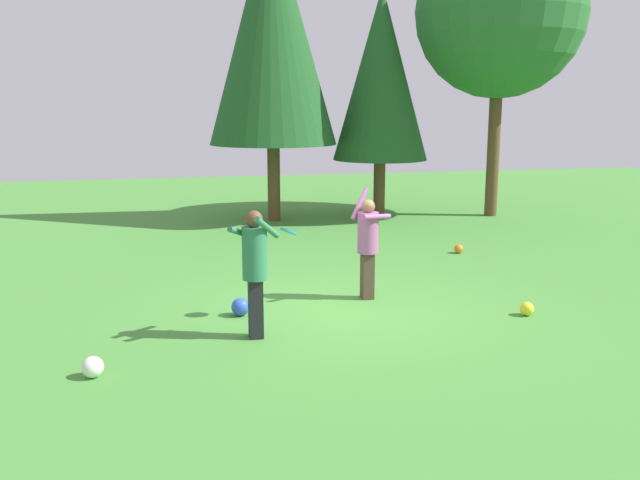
{
  "coord_description": "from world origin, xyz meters",
  "views": [
    {
      "loc": [
        -2.62,
        -10.01,
        3.19
      ],
      "look_at": [
        -0.28,
        0.34,
        1.05
      ],
      "focal_mm": 38.56,
      "sensor_mm": 36.0,
      "label": 1
    }
  ],
  "objects_px": {
    "frisbee": "(289,231)",
    "tree_center": "(272,28)",
    "person_catcher": "(255,263)",
    "tree_far_right": "(500,13)",
    "ball_blue": "(240,307)",
    "ball_yellow": "(527,309)",
    "ball_white": "(93,367)",
    "ball_orange": "(459,249)",
    "person_thrower": "(368,240)",
    "tree_right": "(381,75)"
  },
  "relations": [
    {
      "from": "frisbee",
      "to": "tree_center",
      "type": "relative_size",
      "value": 0.04
    },
    {
      "from": "person_catcher",
      "to": "tree_far_right",
      "type": "distance_m",
      "value": 12.7
    },
    {
      "from": "person_catcher",
      "to": "ball_blue",
      "type": "distance_m",
      "value": 1.38
    },
    {
      "from": "ball_blue",
      "to": "tree_center",
      "type": "height_order",
      "value": "tree_center"
    },
    {
      "from": "person_catcher",
      "to": "tree_center",
      "type": "height_order",
      "value": "tree_center"
    },
    {
      "from": "ball_yellow",
      "to": "ball_white",
      "type": "relative_size",
      "value": 0.83
    },
    {
      "from": "frisbee",
      "to": "ball_orange",
      "type": "xyz_separation_m",
      "value": [
        4.34,
        3.62,
        -1.22
      ]
    },
    {
      "from": "tree_far_right",
      "to": "tree_center",
      "type": "height_order",
      "value": "tree_center"
    },
    {
      "from": "person_catcher",
      "to": "person_thrower",
      "type": "bearing_deg",
      "value": -15.58
    },
    {
      "from": "ball_blue",
      "to": "person_thrower",
      "type": "bearing_deg",
      "value": 12.6
    },
    {
      "from": "person_catcher",
      "to": "ball_orange",
      "type": "relative_size",
      "value": 9.29
    },
    {
      "from": "tree_right",
      "to": "tree_center",
      "type": "relative_size",
      "value": 0.77
    },
    {
      "from": "ball_blue",
      "to": "tree_far_right",
      "type": "xyz_separation_m",
      "value": [
        8.01,
        7.84,
        5.42
      ]
    },
    {
      "from": "frisbee",
      "to": "ball_blue",
      "type": "bearing_deg",
      "value": 160.53
    },
    {
      "from": "ball_orange",
      "to": "ball_white",
      "type": "bearing_deg",
      "value": -142.54
    },
    {
      "from": "tree_far_right",
      "to": "tree_right",
      "type": "bearing_deg",
      "value": 168.87
    },
    {
      "from": "ball_orange",
      "to": "tree_right",
      "type": "distance_m",
      "value": 6.36
    },
    {
      "from": "tree_right",
      "to": "ball_yellow",
      "type": "bearing_deg",
      "value": -93.8
    },
    {
      "from": "ball_white",
      "to": "tree_center",
      "type": "height_order",
      "value": "tree_center"
    },
    {
      "from": "person_catcher",
      "to": "tree_center",
      "type": "relative_size",
      "value": 0.22
    },
    {
      "from": "ball_yellow",
      "to": "frisbee",
      "type": "bearing_deg",
      "value": 168.72
    },
    {
      "from": "tree_center",
      "to": "ball_orange",
      "type": "bearing_deg",
      "value": -57.51
    },
    {
      "from": "ball_yellow",
      "to": "tree_center",
      "type": "relative_size",
      "value": 0.03
    },
    {
      "from": "ball_orange",
      "to": "ball_blue",
      "type": "bearing_deg",
      "value": -146.31
    },
    {
      "from": "ball_blue",
      "to": "ball_yellow",
      "type": "bearing_deg",
      "value": -12.7
    },
    {
      "from": "person_catcher",
      "to": "ball_yellow",
      "type": "relative_size",
      "value": 8.33
    },
    {
      "from": "person_thrower",
      "to": "person_catcher",
      "type": "xyz_separation_m",
      "value": [
        -2.04,
        -1.51,
        0.08
      ]
    },
    {
      "from": "tree_center",
      "to": "ball_white",
      "type": "bearing_deg",
      "value": -110.09
    },
    {
      "from": "ball_blue",
      "to": "ball_white",
      "type": "xyz_separation_m",
      "value": [
        -1.96,
        -2.0,
        -0.01
      ]
    },
    {
      "from": "frisbee",
      "to": "tree_right",
      "type": "relative_size",
      "value": 0.06
    },
    {
      "from": "ball_white",
      "to": "tree_right",
      "type": "xyz_separation_m",
      "value": [
        6.82,
        10.46,
        3.78
      ]
    },
    {
      "from": "ball_blue",
      "to": "person_catcher",
      "type": "bearing_deg",
      "value": -84.2
    },
    {
      "from": "ball_orange",
      "to": "tree_center",
      "type": "distance_m",
      "value": 7.77
    },
    {
      "from": "frisbee",
      "to": "tree_right",
      "type": "height_order",
      "value": "tree_right"
    },
    {
      "from": "person_thrower",
      "to": "tree_far_right",
      "type": "xyz_separation_m",
      "value": [
        5.87,
        7.36,
        4.57
      ]
    },
    {
      "from": "ball_white",
      "to": "ball_orange",
      "type": "bearing_deg",
      "value": 37.46
    },
    {
      "from": "person_thrower",
      "to": "ball_blue",
      "type": "bearing_deg",
      "value": -14.37
    },
    {
      "from": "person_thrower",
      "to": "ball_blue",
      "type": "height_order",
      "value": "person_thrower"
    },
    {
      "from": "ball_orange",
      "to": "ball_blue",
      "type": "xyz_separation_m",
      "value": [
        -5.05,
        -3.37,
        0.04
      ]
    },
    {
      "from": "frisbee",
      "to": "tree_right",
      "type": "xyz_separation_m",
      "value": [
        4.16,
        8.71,
        2.59
      ]
    },
    {
      "from": "tree_right",
      "to": "tree_center",
      "type": "bearing_deg",
      "value": -178.91
    },
    {
      "from": "ball_yellow",
      "to": "ball_white",
      "type": "bearing_deg",
      "value": -170.42
    },
    {
      "from": "ball_orange",
      "to": "ball_blue",
      "type": "distance_m",
      "value": 6.07
    },
    {
      "from": "person_thrower",
      "to": "tree_center",
      "type": "xyz_separation_m",
      "value": [
        -0.3,
        7.92,
        4.09
      ]
    },
    {
      "from": "person_thrower",
      "to": "tree_right",
      "type": "height_order",
      "value": "tree_right"
    },
    {
      "from": "ball_orange",
      "to": "ball_yellow",
      "type": "bearing_deg",
      "value": -100.59
    },
    {
      "from": "tree_right",
      "to": "frisbee",
      "type": "bearing_deg",
      "value": -115.53
    },
    {
      "from": "tree_far_right",
      "to": "tree_center",
      "type": "xyz_separation_m",
      "value": [
        -6.16,
        0.56,
        -0.49
      ]
    },
    {
      "from": "ball_yellow",
      "to": "ball_orange",
      "type": "bearing_deg",
      "value": 79.41
    },
    {
      "from": "person_catcher",
      "to": "tree_right",
      "type": "height_order",
      "value": "tree_right"
    }
  ]
}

